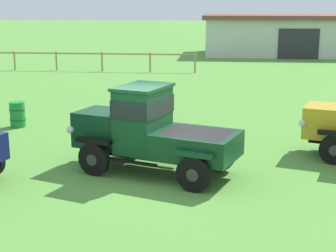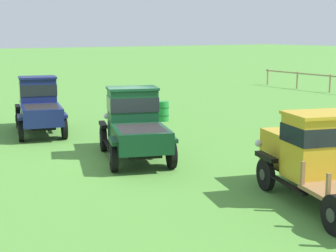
% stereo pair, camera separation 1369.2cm
% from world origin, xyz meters
% --- Properties ---
extents(ground_plane, '(240.00, 240.00, 0.00)m').
position_xyz_m(ground_plane, '(0.00, 0.00, 0.00)').
color(ground_plane, '#518E38').
extents(farm_shed, '(21.71, 7.88, 3.40)m').
position_xyz_m(farm_shed, '(10.94, 33.24, 1.72)').
color(farm_shed, silver).
rests_on(farm_shed, ground).
extents(paddock_fence, '(15.61, 0.51, 1.26)m').
position_xyz_m(paddock_fence, '(-7.62, 20.73, 0.90)').
color(paddock_fence, '#997F60').
rests_on(paddock_fence, ground).
extents(vintage_truck_second_in_line, '(4.74, 3.10, 2.31)m').
position_xyz_m(vintage_truck_second_in_line, '(-0.02, 0.48, 1.14)').
color(vintage_truck_second_in_line, black).
rests_on(vintage_truck_second_in_line, ground).
extents(oil_drum_beside_row, '(0.57, 0.57, 0.92)m').
position_xyz_m(oil_drum_beside_row, '(-5.53, 5.04, 0.46)').
color(oil_drum_beside_row, '#1E7F33').
rests_on(oil_drum_beside_row, ground).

